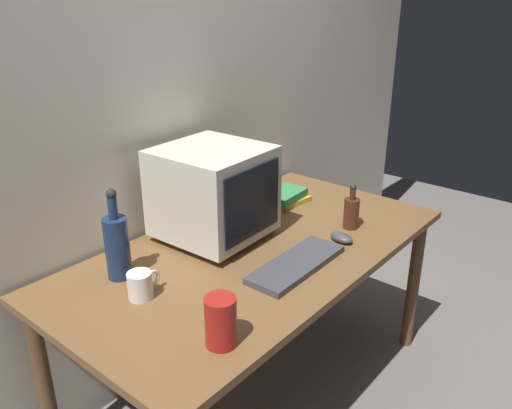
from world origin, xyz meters
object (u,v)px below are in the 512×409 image
object	(u,v)px
crt_monitor	(213,193)
computer_mouse	(341,238)
mug	(141,285)
bottle_tall	(117,245)
book_stack	(286,198)
keyboard	(296,264)
metal_canister	(221,321)
bottle_short	(351,212)

from	to	relation	value
crt_monitor	computer_mouse	world-z (taller)	crt_monitor
computer_mouse	mug	distance (m)	0.81
bottle_tall	book_stack	distance (m)	0.90
computer_mouse	bottle_tall	world-z (taller)	bottle_tall
keyboard	computer_mouse	world-z (taller)	computer_mouse
crt_monitor	computer_mouse	xyz separation A→B (m)	(0.29, -0.41, -0.17)
crt_monitor	book_stack	bearing A→B (deg)	-0.89
crt_monitor	keyboard	world-z (taller)	crt_monitor
book_stack	metal_canister	bearing A→B (deg)	-153.18
crt_monitor	keyboard	distance (m)	0.43
keyboard	mug	size ratio (longest dim) A/B	3.50
computer_mouse	book_stack	size ratio (longest dim) A/B	0.43
computer_mouse	mug	world-z (taller)	mug
bottle_tall	metal_canister	world-z (taller)	bottle_tall
keyboard	computer_mouse	xyz separation A→B (m)	(0.28, -0.02, 0.01)
crt_monitor	keyboard	size ratio (longest dim) A/B	0.96
keyboard	mug	distance (m)	0.55
computer_mouse	metal_canister	distance (m)	0.77
keyboard	book_stack	size ratio (longest dim) A/B	1.81
mug	metal_canister	size ratio (longest dim) A/B	0.80
crt_monitor	mug	distance (m)	0.50
crt_monitor	computer_mouse	size ratio (longest dim) A/B	4.03
crt_monitor	metal_canister	size ratio (longest dim) A/B	2.69
bottle_tall	computer_mouse	bearing A→B (deg)	-32.12
book_stack	crt_monitor	bearing A→B (deg)	179.11
computer_mouse	book_stack	world-z (taller)	book_stack
computer_mouse	bottle_tall	xyz separation A→B (m)	(-0.72, 0.45, 0.10)
bottle_short	mug	size ratio (longest dim) A/B	1.61
book_stack	keyboard	bearing A→B (deg)	-139.49
mug	bottle_tall	bearing A→B (deg)	77.36
bottle_tall	book_stack	world-z (taller)	bottle_tall
metal_canister	computer_mouse	bearing A→B (deg)	5.31
book_stack	mug	xyz separation A→B (m)	(-0.93, -0.11, 0.02)
book_stack	bottle_tall	bearing A→B (deg)	176.88
computer_mouse	metal_canister	xyz separation A→B (m)	(-0.76, -0.07, 0.06)
bottle_tall	metal_canister	xyz separation A→B (m)	(-0.05, -0.52, -0.05)
computer_mouse	bottle_short	bearing A→B (deg)	24.27
mug	bottle_short	bearing A→B (deg)	-15.74
computer_mouse	book_stack	xyz separation A→B (m)	(0.17, 0.40, 0.01)
book_stack	mug	size ratio (longest dim) A/B	1.93
computer_mouse	bottle_short	xyz separation A→B (m)	(0.14, 0.04, 0.05)
book_stack	metal_canister	size ratio (longest dim) A/B	1.54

